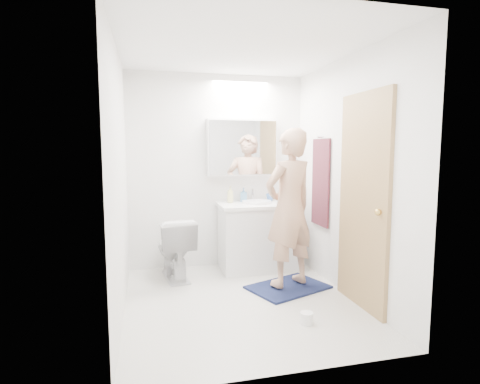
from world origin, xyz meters
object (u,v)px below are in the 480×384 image
object	(u,v)px
soap_bottle_a	(230,194)
toilet_paper_roll	(307,318)
soap_bottle_b	(244,195)
vanity_cabinet	(257,238)
toothbrush_cup	(270,197)
medicine_cabinet	(242,148)
toilet	(175,248)
person	(289,208)

from	to	relation	value
soap_bottle_a	toilet_paper_roll	world-z (taller)	soap_bottle_a
soap_bottle_b	toilet_paper_roll	size ratio (longest dim) A/B	1.61
vanity_cabinet	toothbrush_cup	xyz separation A→B (m)	(0.21, 0.16, 0.48)
medicine_cabinet	soap_bottle_b	world-z (taller)	medicine_cabinet
toilet	toilet_paper_roll	bearing A→B (deg)	117.35
soap_bottle_b	toilet_paper_roll	world-z (taller)	soap_bottle_b
person	soap_bottle_b	xyz separation A→B (m)	(-0.26, 0.92, 0.04)
soap_bottle_a	soap_bottle_b	distance (m)	0.18
toilet	soap_bottle_a	world-z (taller)	soap_bottle_a
person	toothbrush_cup	distance (m)	0.90
vanity_cabinet	toilet_paper_roll	size ratio (longest dim) A/B	8.18
vanity_cabinet	medicine_cabinet	size ratio (longest dim) A/B	1.02
toilet	toilet_paper_roll	size ratio (longest dim) A/B	6.47
soap_bottle_a	toilet_paper_roll	distance (m)	1.94
person	toilet	bearing A→B (deg)	-49.31
toilet	person	distance (m)	1.41
soap_bottle_b	toothbrush_cup	world-z (taller)	soap_bottle_b
medicine_cabinet	person	distance (m)	1.17
soap_bottle_a	toothbrush_cup	distance (m)	0.52
vanity_cabinet	medicine_cabinet	distance (m)	1.14
vanity_cabinet	toothbrush_cup	distance (m)	0.55
toilet_paper_roll	person	bearing A→B (deg)	80.01
medicine_cabinet	soap_bottle_a	xyz separation A→B (m)	(-0.16, -0.06, -0.58)
vanity_cabinet	person	xyz separation A→B (m)	(0.13, -0.74, 0.48)
vanity_cabinet	person	distance (m)	0.89
toilet	soap_bottle_a	size ratio (longest dim) A/B	3.45
person	soap_bottle_a	distance (m)	0.99
toothbrush_cup	soap_bottle_a	bearing A→B (deg)	-178.90
toothbrush_cup	toilet_paper_roll	xyz separation A→B (m)	(-0.23, -1.72, -0.82)
toilet_paper_roll	toothbrush_cup	bearing A→B (deg)	82.49
toilet	person	bearing A→B (deg)	144.08
person	toilet_paper_roll	xyz separation A→B (m)	(-0.14, -0.82, -0.82)
vanity_cabinet	person	size ratio (longest dim) A/B	0.55
toothbrush_cup	toilet_paper_roll	world-z (taller)	toothbrush_cup
toilet	soap_bottle_a	distance (m)	0.95
toilet	soap_bottle_b	distance (m)	1.09
toilet	toothbrush_cup	size ratio (longest dim) A/B	7.02
vanity_cabinet	toilet	distance (m)	1.03
medicine_cabinet	toilet_paper_roll	distance (m)	2.29
vanity_cabinet	toilet	world-z (taller)	vanity_cabinet
toilet_paper_roll	medicine_cabinet	bearing A→B (deg)	94.19
vanity_cabinet	medicine_cabinet	world-z (taller)	medicine_cabinet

